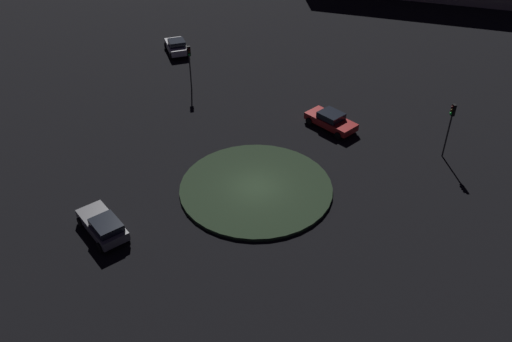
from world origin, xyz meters
name	(u,v)px	position (x,y,z in m)	size (l,w,h in m)	color
ground_plane	(256,189)	(0.00, 0.00, 0.00)	(117.99, 117.99, 0.00)	black
roundabout_island	(256,188)	(0.00, 0.00, 0.12)	(10.72, 10.72, 0.24)	#263823
car_silver	(177,46)	(24.76, -0.20, 0.79)	(3.89, 2.11, 1.53)	silver
car_grey	(103,225)	(-1.02, 10.57, 0.72)	(4.43, 2.99, 1.38)	slate
car_red	(331,120)	(5.68, -8.62, 0.71)	(4.70, 3.35, 1.39)	red
traffic_light_east	(189,59)	(16.29, 0.42, 2.99)	(0.36, 0.31, 4.21)	#2D2D2D
traffic_light_south	(451,120)	(-1.02, -14.76, 3.17)	(0.31, 0.36, 4.47)	#2D2D2D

